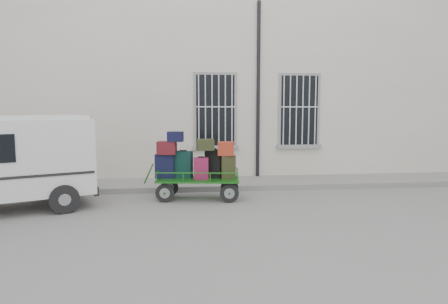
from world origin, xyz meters
TOP-DOWN VIEW (x-y plane):
  - ground at (0.00, 0.00)m, footprint 80.00×80.00m
  - building at (0.00, 5.50)m, footprint 24.00×5.15m
  - sidewalk at (0.00, 2.20)m, footprint 24.00×1.70m
  - luggage_cart at (-1.12, 0.53)m, footprint 2.47×1.20m

SIDE VIEW (x-z plane):
  - ground at x=0.00m, z-range 0.00..0.00m
  - sidewalk at x=0.00m, z-range 0.00..0.15m
  - luggage_cart at x=-1.12m, z-range -0.02..1.71m
  - building at x=0.00m, z-range 0.00..6.00m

